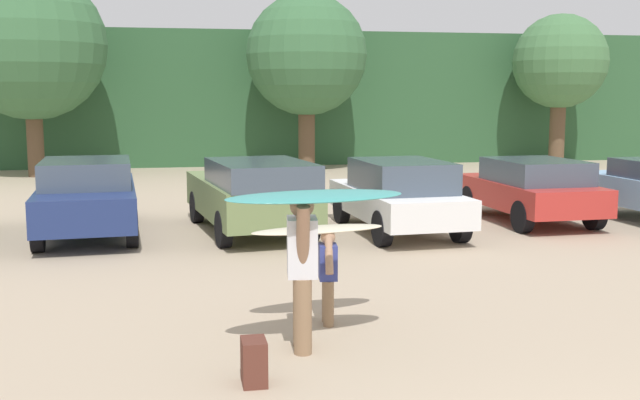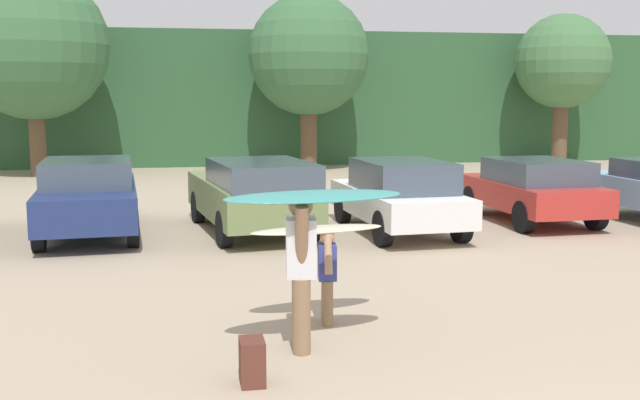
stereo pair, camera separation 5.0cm
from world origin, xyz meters
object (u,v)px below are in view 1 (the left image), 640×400
object	(u,v)px
parked_car_olive_green	(252,193)
parked_car_red	(531,188)
person_adult	(302,262)
backpack_dropped	(254,362)
parked_car_white	(398,194)
person_child	(328,271)
surfboard_teal	(316,196)
surfboard_cream	(318,230)
parked_car_navy	(87,195)

from	to	relation	value
parked_car_olive_green	parked_car_red	xyz separation A→B (m)	(6.23, 0.28, -0.08)
parked_car_olive_green	person_adult	bearing A→B (deg)	170.83
parked_car_olive_green	backpack_dropped	world-z (taller)	parked_car_olive_green
parked_car_olive_green	parked_car_white	bearing A→B (deg)	-106.90
parked_car_red	person_adult	world-z (taller)	person_adult
person_child	surfboard_teal	world-z (taller)	surfboard_teal
surfboard_teal	surfboard_cream	bearing A→B (deg)	-108.90
parked_car_navy	backpack_dropped	size ratio (longest dim) A/B	10.43
parked_car_navy	surfboard_cream	world-z (taller)	parked_car_navy
parked_car_red	person_child	xyz separation A→B (m)	(-5.92, -6.66, -0.09)
parked_car_navy	parked_car_red	size ratio (longest dim) A/B	1.18
parked_car_red	surfboard_teal	bearing A→B (deg)	138.63
parked_car_white	backpack_dropped	xyz separation A→B (m)	(-3.74, -7.72, -0.57)
person_adult	person_child	distance (m)	1.05
parked_car_olive_green	parked_car_white	size ratio (longest dim) A/B	1.12
person_adult	surfboard_teal	xyz separation A→B (m)	(0.13, -0.14, 0.74)
parked_car_white	surfboard_cream	xyz separation A→B (m)	(-2.74, -5.76, 0.37)
surfboard_teal	person_adult	bearing A→B (deg)	-54.29
parked_car_olive_green	parked_car_red	world-z (taller)	parked_car_olive_green
parked_car_white	person_adult	size ratio (longest dim) A/B	2.44
parked_car_white	backpack_dropped	bearing A→B (deg)	150.41
parked_car_white	parked_car_red	bearing A→B (deg)	-80.82
parked_car_red	backpack_dropped	xyz separation A→B (m)	(-7.02, -8.47, -0.54)
parked_car_olive_green	person_child	distance (m)	6.38
parked_car_olive_green	parked_car_white	distance (m)	2.99
parked_car_navy	surfboard_cream	distance (m)	7.50
parked_car_navy	surfboard_cream	size ratio (longest dim) A/B	2.66
parked_car_navy	person_child	xyz separation A→B (m)	(3.57, -6.78, -0.15)
parked_car_navy	person_adult	distance (m)	8.27
parked_car_navy	parked_car_white	distance (m)	6.28
parked_car_red	backpack_dropped	world-z (taller)	parked_car_red
parked_car_navy	person_adult	size ratio (longest dim) A/B	2.68
parked_car_navy	backpack_dropped	xyz separation A→B (m)	(2.48, -8.59, -0.59)
parked_car_red	surfboard_cream	bearing A→B (deg)	135.10
parked_car_red	surfboard_teal	world-z (taller)	surfboard_teal
parked_car_red	person_child	distance (m)	8.91
parked_car_red	parked_car_olive_green	bearing A→B (deg)	90.45
parked_car_olive_green	person_adult	xyz separation A→B (m)	(-0.16, -7.25, 0.15)
backpack_dropped	person_adult	bearing A→B (deg)	55.82
parked_car_red	person_adult	size ratio (longest dim) A/B	2.27
backpack_dropped	parked_car_white	bearing A→B (deg)	64.13
parked_car_olive_green	parked_car_red	size ratio (longest dim) A/B	1.20
parked_car_olive_green	person_child	bearing A→B (deg)	174.84
surfboard_teal	backpack_dropped	world-z (taller)	surfboard_teal
person_child	surfboard_teal	bearing A→B (deg)	78.43
parked_car_olive_green	backpack_dropped	bearing A→B (deg)	166.57
backpack_dropped	person_child	bearing A→B (deg)	58.80
person_child	parked_car_white	bearing A→B (deg)	-107.42
parked_car_white	person_adult	world-z (taller)	person_adult
parked_car_white	surfboard_cream	world-z (taller)	parked_car_white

